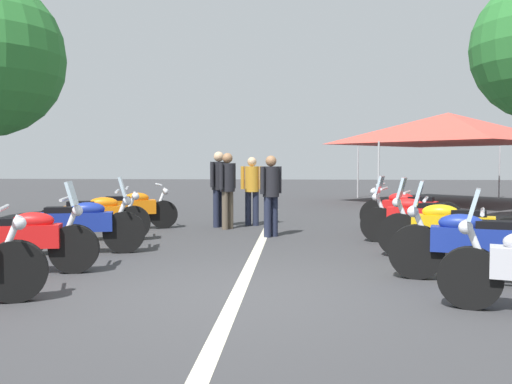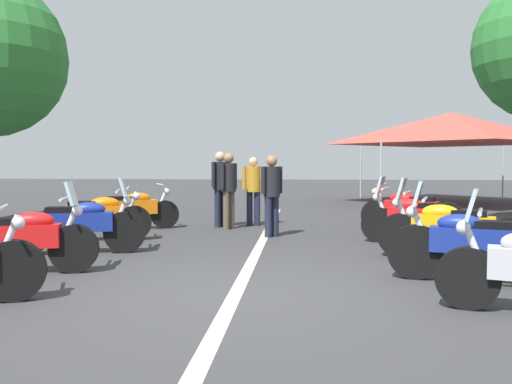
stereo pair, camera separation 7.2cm
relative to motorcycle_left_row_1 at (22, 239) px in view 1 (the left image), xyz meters
The scene contains 15 objects.
ground_plane 3.06m from the motorcycle_left_row_1, 106.78° to the right, with size 80.00×80.00×0.00m, color #38383A.
lane_centre_stripe 3.70m from the motorcycle_left_row_1, 52.06° to the right, with size 15.34×0.16×0.01m, color beige.
motorcycle_left_row_1 is the anchor object (origin of this frame).
motorcycle_left_row_2 1.57m from the motorcycle_left_row_1, ahead, with size 0.82×2.10×1.22m.
motorcycle_left_row_3 2.96m from the motorcycle_left_row_1, ahead, with size 0.81×2.02×1.00m.
motorcycle_left_row_4 4.66m from the motorcycle_left_row_1, ahead, with size 1.09×1.98×0.99m.
motorcycle_right_row_1 5.67m from the motorcycle_left_row_1, 90.47° to the right, with size 0.87×2.02×1.23m.
motorcycle_right_row_2 6.00m from the motorcycle_left_row_1, 75.68° to the right, with size 0.96×2.13×1.23m.
motorcycle_right_row_3 6.44m from the motorcycle_left_row_1, 61.62° to the right, with size 0.92×1.99×1.21m.
motorcycle_right_row_4 7.46m from the motorcycle_left_row_1, 51.63° to the right, with size 1.01×1.98×1.01m.
bystander_0 6.20m from the motorcycle_left_row_1, 23.97° to the right, with size 0.32×0.52×1.57m.
bystander_1 5.63m from the motorcycle_left_row_1, 18.71° to the right, with size 0.46×0.33×1.69m.
bystander_2 4.89m from the motorcycle_left_row_1, 38.68° to the right, with size 0.40×0.40×1.59m.
bystander_3 5.39m from the motorcycle_left_row_1, 22.34° to the right, with size 0.47×0.32×1.66m.
event_tent 15.80m from the motorcycle_left_row_1, 34.42° to the right, with size 6.25×6.25×3.20m.
Camera 1 is at (-5.81, -0.65, 1.45)m, focal length 37.95 mm.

